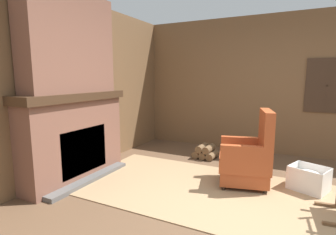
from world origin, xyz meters
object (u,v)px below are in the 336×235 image
(armchair, at_px, (248,159))
(oil_lamp_vase, at_px, (54,86))
(firewood_stack, at_px, (205,152))
(laundry_basket, at_px, (309,179))
(storage_case, at_px, (86,87))

(armchair, distance_m, oil_lamp_vase, 2.76)
(armchair, distance_m, firewood_stack, 1.32)
(laundry_basket, bearing_deg, armchair, -165.55)
(laundry_basket, relative_size, oil_lamp_vase, 2.00)
(oil_lamp_vase, bearing_deg, firewood_stack, 55.39)
(laundry_basket, relative_size, storage_case, 2.18)
(storage_case, bearing_deg, armchair, 13.23)
(armchair, relative_size, oil_lamp_vase, 3.87)
(armchair, height_order, oil_lamp_vase, oil_lamp_vase)
(oil_lamp_vase, bearing_deg, armchair, 25.90)
(firewood_stack, distance_m, laundry_basket, 1.81)
(firewood_stack, distance_m, storage_case, 2.37)
(laundry_basket, height_order, oil_lamp_vase, oil_lamp_vase)
(armchair, xyz_separation_m, storage_case, (-2.32, -0.55, 0.95))
(firewood_stack, xyz_separation_m, oil_lamp_vase, (-1.42, -2.05, 1.24))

